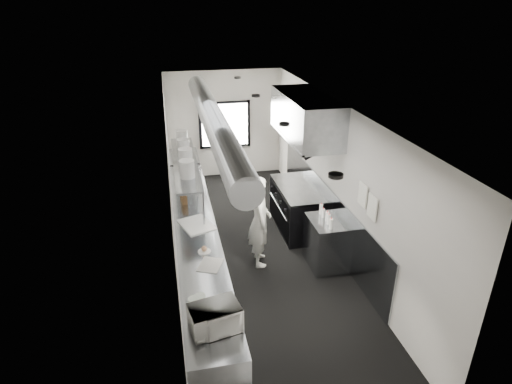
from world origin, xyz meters
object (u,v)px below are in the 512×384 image
pass_shelf (186,163)px  plate_stack_c (184,147)px  plate_stack_b (186,157)px  cutting_board (196,225)px  squeeze_bottle_b (329,219)px  knife_block (184,197)px  squeeze_bottle_e (321,209)px  squeeze_bottle_c (327,216)px  plate_stack_d (182,139)px  exhaust_hood (305,117)px  range (298,208)px  plate_stack_a (187,169)px  squeeze_bottle_a (331,224)px  deli_tub_b (194,302)px  prep_counter (198,251)px  far_work_table (185,173)px  squeeze_bottle_d (323,213)px  deli_tub_a (200,299)px  bottle_station (327,243)px  microwave (215,318)px  line_cook (260,221)px  small_plate (204,251)px

pass_shelf → plate_stack_c: size_ratio=8.82×
pass_shelf → plate_stack_b: bearing=-90.3°
cutting_board → plate_stack_c: size_ratio=1.85×
squeeze_bottle_b → knife_block: bearing=150.3°
cutting_board → squeeze_bottle_e: 2.23m
plate_stack_c → squeeze_bottle_c: plate_stack_c is taller
pass_shelf → cutting_board: pass_shelf is taller
pass_shelf → plate_stack_d: size_ratio=7.93×
exhaust_hood → squeeze_bottle_b: size_ratio=11.99×
range → knife_block: bearing=-176.4°
plate_stack_a → squeeze_bottle_a: 2.65m
plate_stack_b → plate_stack_d: bearing=90.3°
deli_tub_b → squeeze_bottle_b: bearing=34.2°
prep_counter → squeeze_bottle_a: 2.33m
prep_counter → plate_stack_c: size_ratio=17.64×
pass_shelf → range: 2.49m
squeeze_bottle_e → squeeze_bottle_c: bearing=-87.2°
plate_stack_a → squeeze_bottle_c: plate_stack_a is taller
pass_shelf → deli_tub_b: pass_shelf is taller
far_work_table → squeeze_bottle_e: size_ratio=6.24×
exhaust_hood → squeeze_bottle_c: (0.01, -1.39, -1.41)m
squeeze_bottle_d → deli_tub_a: bearing=-141.6°
bottle_station → squeeze_bottle_a: squeeze_bottle_a is taller
far_work_table → deli_tub_b: size_ratio=8.02×
plate_stack_a → squeeze_bottle_e: 2.48m
cutting_board → plate_stack_a: (-0.07, 0.55, 0.82)m
exhaust_hood → squeeze_bottle_e: size_ratio=11.45×
squeeze_bottle_e → squeeze_bottle_b: bearing=-90.2°
microwave → squeeze_bottle_d: size_ratio=3.21×
range → squeeze_bottle_a: bearing=-88.9°
deli_tub_a → squeeze_bottle_d: size_ratio=0.86×
deli_tub_a → squeeze_bottle_d: squeeze_bottle_d is taller
pass_shelf → squeeze_bottle_b: bearing=-38.4°
exhaust_hood → plate_stack_b: 2.38m
squeeze_bottle_a → cutting_board: bearing=164.7°
line_cook → deli_tub_a: size_ratio=11.80×
small_plate → squeeze_bottle_a: 2.17m
squeeze_bottle_b → squeeze_bottle_d: bearing=91.4°
plate_stack_c → squeeze_bottle_c: (2.30, -2.03, -0.76)m
exhaust_hood → deli_tub_b: (-2.43, -3.16, -1.44)m
far_work_table → deli_tub_b: (-0.18, -5.66, 0.50)m
bottle_station → squeeze_bottle_a: (-0.08, -0.27, 0.54)m
plate_stack_a → plate_stack_c: plate_stack_c is taller
far_work_table → knife_block: 2.71m
small_plate → knife_block: (-0.21, 1.80, 0.11)m
plate_stack_c → squeeze_bottle_a: 3.32m
far_work_table → plate_stack_b: 2.78m
pass_shelf → deli_tub_a: size_ratio=20.82×
microwave → plate_stack_a: plate_stack_a is taller
knife_block → plate_stack_d: size_ratio=0.61×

